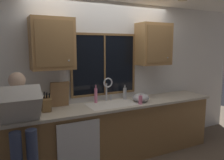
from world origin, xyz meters
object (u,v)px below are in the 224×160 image
person_standing (21,121)px  soap_dispenser (140,100)px  bottle_tall_clear (125,93)px  cutting_board (60,94)px  knife_block (46,104)px  mixing_bowl (141,98)px  bottle_green_glass (96,95)px

person_standing → soap_dispenser: size_ratio=7.76×
person_standing → bottle_tall_clear: size_ratio=5.86×
person_standing → cutting_board: (0.59, 0.50, 0.17)m
knife_block → mixing_bowl: bearing=-3.6°
mixing_bowl → soap_dispenser: 0.18m
bottle_green_glass → bottle_tall_clear: (0.55, 0.01, -0.02)m
cutting_board → mixing_bowl: (1.28, -0.27, -0.13)m
knife_block → person_standing: bearing=-138.2°
person_standing → mixing_bowl: (1.87, 0.23, 0.04)m
bottle_tall_clear → soap_dispenser: bearing=-83.1°
mixing_bowl → bottle_green_glass: bearing=160.3°
mixing_bowl → bottle_tall_clear: bottle_tall_clear is taller
bottle_green_glass → person_standing: bearing=-157.8°
knife_block → bottle_tall_clear: knife_block is taller
person_standing → bottle_tall_clear: bearing=15.8°
person_standing → knife_block: size_ratio=4.67×
mixing_bowl → soap_dispenser: (-0.10, -0.15, 0.01)m
knife_block → bottle_green_glass: size_ratio=1.05×
person_standing → mixing_bowl: 1.88m
cutting_board → soap_dispenser: (1.17, -0.42, -0.12)m
mixing_bowl → bottle_green_glass: bottle_green_glass is taller
mixing_bowl → bottle_tall_clear: (-0.15, 0.26, 0.04)m
mixing_bowl → soap_dispenser: bearing=-125.7°
person_standing → bottle_tall_clear: person_standing is taller
person_standing → cutting_board: person_standing is taller
bottle_tall_clear → knife_block: bearing=-173.1°
knife_block → cutting_board: cutting_board is taller
knife_block → bottle_green_glass: bearing=10.9°
knife_block → soap_dispenser: (1.40, -0.24, -0.03)m
mixing_bowl → bottle_tall_clear: size_ratio=1.09×
soap_dispenser → cutting_board: bearing=160.4°
cutting_board → knife_block: bearing=-142.7°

